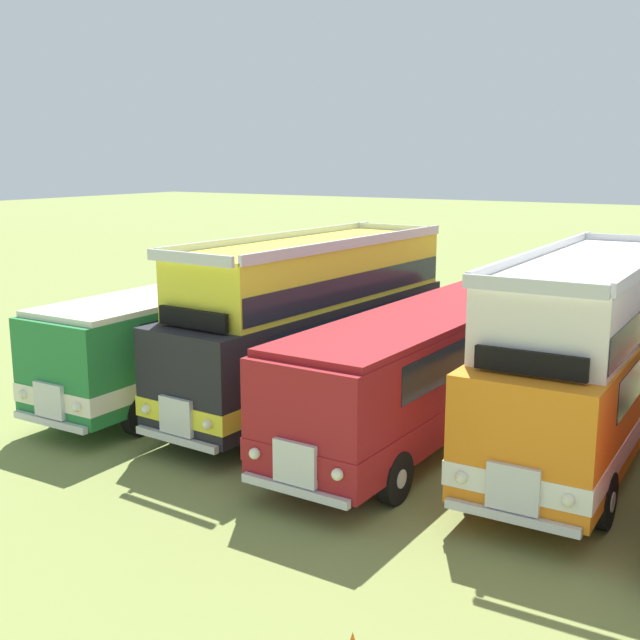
{
  "coord_description": "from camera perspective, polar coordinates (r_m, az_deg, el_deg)",
  "views": [
    {
      "loc": [
        5.5,
        -17.09,
        6.45
      ],
      "look_at": [
        -5.53,
        0.82,
        2.14
      ],
      "focal_mm": 44.56,
      "sensor_mm": 36.0,
      "label": 1
    }
  ],
  "objects": [
    {
      "name": "ground_plane",
      "position": [
        19.08,
        13.11,
        -8.5
      ],
      "size": [
        200.0,
        200.0,
        0.0
      ],
      "primitive_type": "plane",
      "color": "olive"
    },
    {
      "name": "bus_first_in_row",
      "position": [
        22.7,
        -7.82,
        -0.45
      ],
      "size": [
        2.65,
        11.51,
        2.99
      ],
      "color": "#237538",
      "rests_on": "ground"
    },
    {
      "name": "bus_second_in_row",
      "position": [
        20.53,
        -0.47,
        0.08
      ],
      "size": [
        3.06,
        10.04,
        4.52
      ],
      "color": "black",
      "rests_on": "ground"
    },
    {
      "name": "bus_fourth_in_row",
      "position": [
        18.09,
        18.78,
        -2.13
      ],
      "size": [
        2.69,
        10.1,
        4.52
      ],
      "color": "orange",
      "rests_on": "ground"
    },
    {
      "name": "bus_third_in_row",
      "position": [
        18.84,
        8.03,
        -2.96
      ],
      "size": [
        2.84,
        11.3,
        2.99
      ],
      "color": "maroon",
      "rests_on": "ground"
    }
  ]
}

